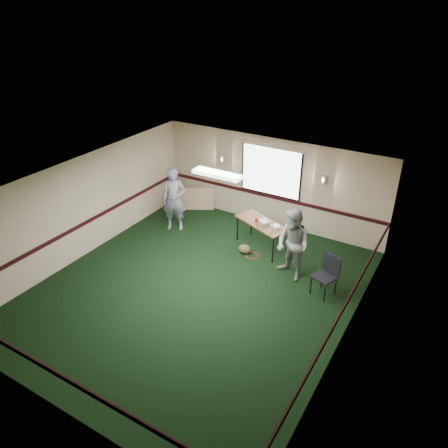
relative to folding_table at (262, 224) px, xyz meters
The scene contains 13 objects.
ground 2.69m from the folding_table, 100.33° to the right, with size 8.00×8.00×0.00m, color black.
room_shell 1.05m from the folding_table, 138.02° to the right, with size 8.00×8.02×8.00m.
folding_table is the anchor object (origin of this frame).
projector 0.14m from the folding_table, 28.60° to the right, with size 0.28×0.23×0.09m, color gray.
game_console 0.45m from the folding_table, ahead, with size 0.21×0.17×0.05m, color white.
red_cup 0.20m from the folding_table, 168.89° to the right, with size 0.08×0.08×0.12m, color #B91E0C.
water_bottle 0.60m from the folding_table, 39.69° to the right, with size 0.07×0.07×0.22m, color #84ACD8.
duffel_bag 0.82m from the folding_table, 118.34° to the right, with size 0.35×0.26×0.25m, color brown.
cable_coil 0.88m from the folding_table, 90.55° to the right, with size 0.35×0.35×0.02m, color red.
folded_table 3.23m from the folding_table, 160.75° to the left, with size 1.41×0.06×0.72m, color #A28364.
conference_chair 2.45m from the folding_table, 25.08° to the right, with size 0.62×0.63×0.99m.
person_left 2.75m from the folding_table, behind, with size 0.69×0.46×1.90m, color #425391.
person_right 1.53m from the folding_table, 34.59° to the right, with size 0.90×0.70×1.85m, color #7191AF.
Camera 1 is at (4.90, -6.94, 6.38)m, focal length 35.00 mm.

